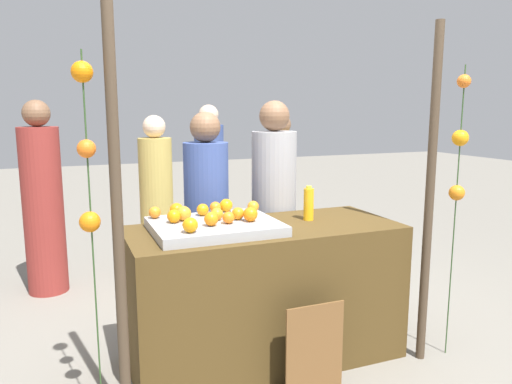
{
  "coord_description": "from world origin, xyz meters",
  "views": [
    {
      "loc": [
        -1.19,
        -2.81,
        1.64
      ],
      "look_at": [
        0.0,
        0.15,
        1.09
      ],
      "focal_mm": 34.42,
      "sensor_mm": 36.0,
      "label": 1
    }
  ],
  "objects": [
    {
      "name": "juice_bottle",
      "position": [
        0.35,
        0.06,
        1.0
      ],
      "size": [
        0.07,
        0.07,
        0.23
      ],
      "color": "#F4AB18",
      "rests_on": "stall_counter"
    },
    {
      "name": "crowd_person_1",
      "position": [
        0.99,
        1.9,
        0.73
      ],
      "size": [
        0.31,
        0.31,
        1.57
      ],
      "color": "tan",
      "rests_on": "ground_plane"
    },
    {
      "name": "stall_counter",
      "position": [
        0.0,
        0.0,
        0.44
      ],
      "size": [
        1.74,
        0.74,
        0.89
      ],
      "primitive_type": "cube",
      "color": "#4C3819",
      "rests_on": "ground_plane"
    },
    {
      "name": "canopy_post_right",
      "position": [
        0.95,
        -0.41,
        1.08
      ],
      "size": [
        0.06,
        0.06,
        2.15
      ],
      "primitive_type": "cylinder",
      "color": "#473828",
      "rests_on": "ground_plane"
    },
    {
      "name": "canopy_post_left",
      "position": [
        -0.95,
        -0.41,
        1.08
      ],
      "size": [
        0.06,
        0.06,
        2.15
      ],
      "primitive_type": "cylinder",
      "color": "#473828",
      "rests_on": "ground_plane"
    },
    {
      "name": "orange_10",
      "position": [
        -0.31,
        0.04,
        0.99
      ],
      "size": [
        0.08,
        0.08,
        0.08
      ],
      "primitive_type": "sphere",
      "color": "orange",
      "rests_on": "orange_tray"
    },
    {
      "name": "orange_6",
      "position": [
        -0.52,
        0.22,
        0.99
      ],
      "size": [
        0.09,
        0.09,
        0.09
      ],
      "primitive_type": "sphere",
      "color": "orange",
      "rests_on": "orange_tray"
    },
    {
      "name": "crowd_person_0",
      "position": [
        -0.35,
        1.82,
        0.73
      ],
      "size": [
        0.31,
        0.31,
        1.57
      ],
      "color": "tan",
      "rests_on": "ground_plane"
    },
    {
      "name": "orange_11",
      "position": [
        -0.57,
        0.07,
        0.99
      ],
      "size": [
        0.08,
        0.08,
        0.08
      ],
      "primitive_type": "sphere",
      "color": "orange",
      "rests_on": "orange_tray"
    },
    {
      "name": "orange_4",
      "position": [
        -0.18,
        0.0,
        0.99
      ],
      "size": [
        0.08,
        0.08,
        0.08
      ],
      "primitive_type": "sphere",
      "color": "orange",
      "rests_on": "orange_tray"
    },
    {
      "name": "ground_plane",
      "position": [
        0.0,
        0.0,
        0.0
      ],
      "size": [
        24.0,
        24.0,
        0.0
      ],
      "primitive_type": "plane",
      "color": "gray"
    },
    {
      "name": "orange_9",
      "position": [
        -0.5,
        0.1,
        0.99
      ],
      "size": [
        0.09,
        0.09,
        0.09
      ],
      "primitive_type": "sphere",
      "color": "orange",
      "rests_on": "orange_tray"
    },
    {
      "name": "garland_strand_right",
      "position": [
        1.15,
        -0.43,
        1.38
      ],
      "size": [
        0.11,
        0.11,
        1.9
      ],
      "color": "#2D4C23",
      "rests_on": "ground_plane"
    },
    {
      "name": "orange_1",
      "position": [
        -0.13,
        -0.07,
        0.99
      ],
      "size": [
        0.09,
        0.09,
        0.09
      ],
      "primitive_type": "sphere",
      "color": "orange",
      "rests_on": "orange_tray"
    },
    {
      "name": "crowd_person_2",
      "position": [
        0.4,
        2.59,
        0.78
      ],
      "size": [
        0.33,
        0.33,
        1.67
      ],
      "color": "#384C8C",
      "rests_on": "ground_plane"
    },
    {
      "name": "orange_0",
      "position": [
        -0.38,
        -0.09,
        0.99
      ],
      "size": [
        0.08,
        0.08,
        0.08
      ],
      "primitive_type": "sphere",
      "color": "orange",
      "rests_on": "orange_tray"
    },
    {
      "name": "orange_13",
      "position": [
        -0.54,
        -0.2,
        0.99
      ],
      "size": [
        0.09,
        0.09,
        0.09
      ],
      "primitive_type": "sphere",
      "color": "orange",
      "rests_on": "orange_tray"
    },
    {
      "name": "vendor_right",
      "position": [
        0.31,
        0.56,
        0.79
      ],
      "size": [
        0.34,
        0.34,
        1.69
      ],
      "color": "#99999E",
      "rests_on": "ground_plane"
    },
    {
      "name": "orange_8",
      "position": [
        -0.27,
        -0.07,
        0.98
      ],
      "size": [
        0.07,
        0.07,
        0.07
      ],
      "primitive_type": "sphere",
      "color": "orange",
      "rests_on": "orange_tray"
    },
    {
      "name": "orange_12",
      "position": [
        -0.17,
        0.25,
        0.99
      ],
      "size": [
        0.09,
        0.09,
        0.09
      ],
      "primitive_type": "sphere",
      "color": "orange",
      "rests_on": "orange_tray"
    },
    {
      "name": "orange_3",
      "position": [
        -0.25,
        0.24,
        0.99
      ],
      "size": [
        0.08,
        0.08,
        0.08
      ],
      "primitive_type": "sphere",
      "color": "orange",
      "rests_on": "orange_tray"
    },
    {
      "name": "garland_strand_left",
      "position": [
        -1.07,
        -0.4,
        1.42
      ],
      "size": [
        0.1,
        0.11,
        1.9
      ],
      "color": "#2D4C23",
      "rests_on": "ground_plane"
    },
    {
      "name": "orange_2",
      "position": [
        -0.35,
        0.2,
        0.99
      ],
      "size": [
        0.08,
        0.08,
        0.08
      ],
      "primitive_type": "sphere",
      "color": "orange",
      "rests_on": "orange_tray"
    },
    {
      "name": "crowd_person_3",
      "position": [
        -1.35,
        1.81,
        0.79
      ],
      "size": [
        0.34,
        0.34,
        1.71
      ],
      "color": "maroon",
      "rests_on": "ground_plane"
    },
    {
      "name": "orange_7",
      "position": [
        -0.01,
        0.17,
        0.99
      ],
      "size": [
        0.08,
        0.08,
        0.08
      ],
      "primitive_type": "sphere",
      "color": "orange",
      "rests_on": "orange_tray"
    },
    {
      "name": "orange_tray",
      "position": [
        -0.33,
        0.01,
        0.92
      ],
      "size": [
        0.76,
        0.61,
        0.06
      ],
      "primitive_type": "cube",
      "color": "#9EA0A5",
      "rests_on": "stall_counter"
    },
    {
      "name": "chalkboard_sign",
      "position": [
        0.09,
        -0.51,
        0.27
      ],
      "size": [
        0.36,
        0.03,
        0.56
      ],
      "color": "brown",
      "rests_on": "ground_plane"
    },
    {
      "name": "orange_5",
      "position": [
        -0.65,
        0.24,
        0.99
      ],
      "size": [
        0.08,
        0.08,
        0.08
      ],
      "primitive_type": "sphere",
      "color": "orange",
      "rests_on": "orange_tray"
    },
    {
      "name": "vendor_left",
      "position": [
        -0.22,
        0.57,
        0.75
      ],
      "size": [
        0.32,
        0.32,
        1.61
      ],
      "color": "#384C8C",
      "rests_on": "ground_plane"
    }
  ]
}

